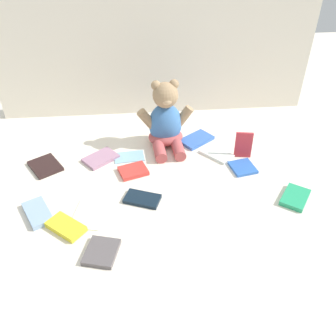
% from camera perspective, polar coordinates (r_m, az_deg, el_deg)
% --- Properties ---
extents(ground_plane, '(3.20, 3.20, 0.00)m').
position_cam_1_polar(ground_plane, '(1.38, -0.68, -0.79)').
color(ground_plane, silver).
extents(backdrop_drape, '(1.42, 0.03, 0.80)m').
position_cam_1_polar(backdrop_drape, '(1.64, -2.28, 21.26)').
color(backdrop_drape, silver).
rests_on(backdrop_drape, ground_plane).
extents(teddy_bear, '(0.23, 0.21, 0.28)m').
position_cam_1_polar(teddy_bear, '(1.49, -0.36, 7.20)').
color(teddy_bear, '#3F72B2').
rests_on(teddy_bear, ground_plane).
extents(book_case_0, '(0.12, 0.11, 0.02)m').
position_cam_1_polar(book_case_0, '(1.39, -5.48, -0.45)').
color(book_case_0, red).
rests_on(book_case_0, ground_plane).
extents(book_case_1, '(0.14, 0.14, 0.01)m').
position_cam_1_polar(book_case_1, '(1.49, 7.63, 2.21)').
color(book_case_1, silver).
rests_on(book_case_1, ground_plane).
extents(book_case_2, '(0.15, 0.16, 0.01)m').
position_cam_1_polar(book_case_2, '(1.49, -18.70, 0.31)').
color(book_case_2, black).
rests_on(book_case_2, ground_plane).
extents(book_case_3, '(0.12, 0.15, 0.02)m').
position_cam_1_polar(book_case_3, '(1.28, -19.76, -6.62)').
color(book_case_3, '#89A8CA').
rests_on(book_case_3, ground_plane).
extents(book_case_4, '(0.12, 0.15, 0.01)m').
position_cam_1_polar(book_case_4, '(1.24, -12.31, -7.12)').
color(book_case_4, white).
rests_on(book_case_4, ground_plane).
extents(book_case_5, '(0.10, 0.11, 0.01)m').
position_cam_1_polar(book_case_5, '(1.43, 11.70, -0.02)').
color(book_case_5, blue).
rests_on(book_case_5, ground_plane).
extents(book_case_6, '(0.13, 0.08, 0.01)m').
position_cam_1_polar(book_case_6, '(1.47, -6.12, 1.82)').
color(book_case_6, '#83B4CE').
rests_on(book_case_6, ground_plane).
extents(book_case_7, '(0.12, 0.13, 0.01)m').
position_cam_1_polar(book_case_7, '(1.12, -10.40, -12.84)').
color(book_case_7, '#565051').
rests_on(book_case_7, ground_plane).
extents(book_case_8, '(0.14, 0.11, 0.01)m').
position_cam_1_polar(book_case_8, '(1.26, -4.05, -4.85)').
color(book_case_8, black).
rests_on(book_case_8, ground_plane).
extents(book_case_9, '(0.16, 0.15, 0.01)m').
position_cam_1_polar(book_case_9, '(1.56, 4.49, 4.47)').
color(book_case_9, blue).
rests_on(book_case_9, ground_plane).
extents(book_case_10, '(0.07, 0.03, 0.11)m').
position_cam_1_polar(book_case_10, '(1.47, 11.76, 3.58)').
color(book_case_10, red).
rests_on(book_case_10, ground_plane).
extents(book_case_11, '(0.13, 0.14, 0.02)m').
position_cam_1_polar(book_case_11, '(1.34, 19.33, -4.36)').
color(book_case_11, '#269F68').
rests_on(book_case_11, ground_plane).
extents(book_case_12, '(0.14, 0.13, 0.02)m').
position_cam_1_polar(book_case_12, '(1.21, -15.73, -8.87)').
color(book_case_12, yellow).
rests_on(book_case_12, ground_plane).
extents(book_case_13, '(0.15, 0.15, 0.01)m').
position_cam_1_polar(book_case_13, '(1.47, -10.53, 1.51)').
color(book_case_13, '#A47792').
rests_on(book_case_13, ground_plane).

